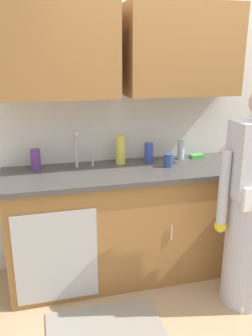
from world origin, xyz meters
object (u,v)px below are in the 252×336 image
Objects in this scene: bottle_water_tall at (36,159)px; sponge at (197,156)px; bottle_soap at (181,150)px; bottle_water_short at (120,150)px; knife_on_counter at (229,164)px; sink at (84,174)px; cup_by_sink at (168,160)px; bottle_dish_liquid at (149,152)px; person_at_sink at (251,218)px.

sponge is at bearing 0.34° from bottle_water_tall.
bottle_soap is 1.48× the size of sponge.
bottle_water_short is 0.99× the size of knife_on_counter.
sponge is at bearing 9.77° from sink.
bottle_water_short is 2.21× the size of cup_by_sink.
bottle_soap is at bearing 45.81° from cup_by_sink.
cup_by_sink is 0.45× the size of knife_on_counter.
bottle_soap is (1.24, 0.01, -0.00)m from bottle_water_tall.
bottle_water_tall is at bearing 169.96° from cup_by_sink.
bottle_water_short is 0.92m from knife_on_counter.
sink is at bearing -69.59° from knife_on_counter.
sponge is (1.03, 0.18, 0.03)m from sink.
bottle_soap is at bearing 11.29° from sink.
bottle_dish_liquid reaches higher than cup_by_sink.
person_at_sink is 6.82× the size of bottle_water_short.
bottle_water_tall is 1.53× the size of cup_by_sink.
cup_by_sink is (0.69, -0.02, 0.07)m from sink.
sink is at bearing -168.71° from bottle_soap.
cup_by_sink is 0.40m from sponge.
cup_by_sink is at bearing -26.46° from bottle_water_short.
sponge is (0.16, 0.00, -0.07)m from bottle_soap.
bottle_soap is 1.52× the size of cup_by_sink.
person_at_sink is at bearing -44.14° from bottle_water_short.
cup_by_sink is (-0.42, 0.58, 0.30)m from person_at_sink.
bottle_dish_liquid reaches higher than sponge.
bottle_soap is at bearing -178.98° from sponge.
cup_by_sink is at bearing -150.38° from sponge.
bottle_water_tall is 0.69m from bottle_water_short.
bottle_water_tall is 1.07m from cup_by_sink.
sink is at bearing 178.64° from cup_by_sink.
bottle_water_tall is at bearing 179.37° from bottle_dish_liquid.
knife_on_counter is at bearing -9.57° from bottle_water_tall.
person_at_sink is 9.98× the size of bottle_dish_liquid.
sink reaches higher than bottle_water_short.
sponge is at bearing 1.22° from bottle_water_short.
bottle_water_short reaches higher than bottle_water_tall.
sink is 4.55× the size of sponge.
sponge reaches higher than knife_on_counter.
bottle_water_short is at bearing -178.78° from sponge.
bottle_water_tall reaches higher than cup_by_sink.
sponge is at bearing 29.62° from cup_by_sink.
knife_on_counter is at bearing 80.09° from person_at_sink.
person_at_sink is 0.78m from cup_by_sink.
bottle_soap reaches higher than knife_on_counter.
bottle_soap is at bearing 0.25° from bottle_water_tall.
bottle_water_short is at bearing -178.72° from bottle_soap.
bottle_soap is at bearing 3.02° from bottle_dish_liquid.
bottle_water_short is (0.69, -0.01, 0.04)m from bottle_water_tall.
person_at_sink reaches higher than bottle_water_short.
sponge is at bearing -122.99° from knife_on_counter.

